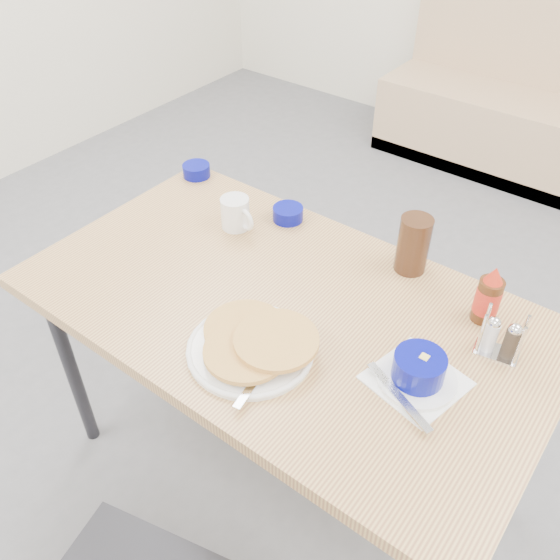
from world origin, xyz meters
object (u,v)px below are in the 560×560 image
Objects in this scene: creamer_bowl at (196,170)px; condiment_caddy at (500,340)px; pancake_plate at (253,344)px; amber_tumbler at (413,244)px; coffee_mug at (236,213)px; syrup_bottle at (488,297)px; grits_setting at (418,371)px; butter_bowl at (288,214)px; dining_table at (284,319)px; booth_bench at (552,117)px.

condiment_caddy is at bearing -8.53° from creamer_bowl.
pancake_plate is 0.54m from amber_tumbler.
syrup_bottle is at bearing 5.42° from coffee_mug.
amber_tumbler reaches higher than pancake_plate.
pancake_plate is at bearing -156.98° from grits_setting.
pancake_plate is at bearing -61.62° from butter_bowl.
amber_tumbler is at bearing 59.40° from dining_table.
amber_tumbler reaches higher than condiment_caddy.
booth_bench reaches higher than pancake_plate.
condiment_caddy is (0.11, 0.20, 0.01)m from grits_setting.
pancake_plate reaches higher than butter_bowl.
booth_bench is 11.38× the size of amber_tumbler.
coffee_mug reaches higher than butter_bowl.
creamer_bowl is (-0.31, 0.15, -0.03)m from coffee_mug.
butter_bowl is 0.42m from amber_tumbler.
dining_table is 0.39m from coffee_mug.
condiment_caddy is (0.32, -0.16, -0.04)m from amber_tumbler.
condiment_caddy reaches higher than pancake_plate.
amber_tumbler is (0.42, 0.01, 0.06)m from butter_bowl.
syrup_bottle reaches higher than coffee_mug.
condiment_caddy is at bearing -77.71° from booth_bench.
syrup_bottle is at bearing -79.03° from booth_bench.
condiment_caddy is at bearing 60.52° from grits_setting.
butter_bowl is 0.75m from condiment_caddy.
creamer_bowl is (-0.64, 0.34, 0.08)m from dining_table.
dining_table is 14.69× the size of butter_bowl.
dining_table is 14.79× the size of creamer_bowl.
coffee_mug is at bearing 134.97° from pancake_plate.
syrup_bottle reaches higher than pancake_plate.
grits_setting is 1.98× the size of condiment_caddy.
pancake_plate is 1.29× the size of grits_setting.
dining_table is 8.38× the size of amber_tumbler.
creamer_bowl is 0.99× the size of butter_bowl.
syrup_bottle is (0.44, 0.26, 0.13)m from dining_table.
condiment_caddy is (0.84, -0.02, -0.01)m from coffee_mug.
butter_bowl is (0.10, 0.13, -0.03)m from coffee_mug.
pancake_plate is at bearing -106.17° from amber_tumbler.
pancake_plate is 0.39m from grits_setting.
pancake_plate is at bearing -152.96° from condiment_caddy.
butter_bowl is at bearing 175.10° from syrup_bottle.
dining_table is 0.40m from butter_bowl.
booth_bench is at bearing 95.07° from amber_tumbler.
syrup_bottle is (0.25, -0.07, -0.01)m from amber_tumbler.
amber_tumbler is 1.00× the size of syrup_bottle.
syrup_bottle is at bearing 30.64° from dining_table.
dining_table is (0.00, -2.53, 0.35)m from booth_bench.
grits_setting reaches higher than creamer_bowl.
amber_tumbler is (0.20, -2.20, 0.49)m from booth_bench.
coffee_mug is 0.35m from creamer_bowl.
syrup_bottle is (0.66, -0.06, 0.05)m from butter_bowl.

